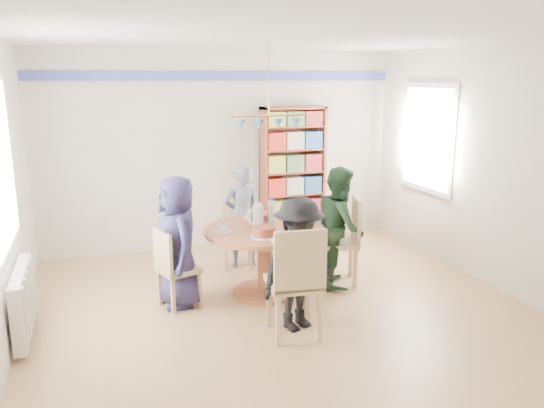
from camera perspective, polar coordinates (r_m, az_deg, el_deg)
name	(u,v)px	position (r m, az deg, el deg)	size (l,w,h in m)	color
ground	(285,313)	(5.48, 1.38, -11.68)	(5.00, 5.00, 0.00)	tan
room_shell	(235,142)	(5.75, -3.99, 6.64)	(5.00, 5.00, 5.00)	white
radiator	(23,301)	(5.37, -25.17, -9.46)	(0.12, 1.00, 0.60)	silver
dining_table	(265,245)	(5.75, -0.81, -4.47)	(1.30, 1.30, 0.75)	brown
chair_left	(172,265)	(5.54, -10.68, -6.47)	(0.47, 0.47, 0.84)	tan
chair_right	(345,236)	(6.14, 7.90, -3.44)	(0.57, 0.57, 1.01)	tan
chair_far	(238,230)	(6.69, -3.72, -2.77)	(0.45, 0.45, 0.84)	tan
chair_near	(296,278)	(4.77, 2.63, -7.98)	(0.51, 0.51, 1.06)	tan
person_left	(178,242)	(5.54, -10.06, -4.01)	(0.67, 0.44, 1.37)	#1D1C3D
person_right	(340,226)	(6.06, 7.33, -2.41)	(0.66, 0.52, 1.37)	black
person_far	(242,216)	(6.60, -3.23, -1.28)	(0.48, 0.31, 1.31)	gray
person_near	(299,264)	(4.95, 2.87, -6.49)	(0.82, 0.47, 1.27)	black
bookshelf	(293,176)	(7.62, 2.24, 3.02)	(0.92, 0.28, 1.94)	maroon
tableware	(262,222)	(5.70, -1.12, -1.95)	(1.12, 1.12, 0.29)	white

